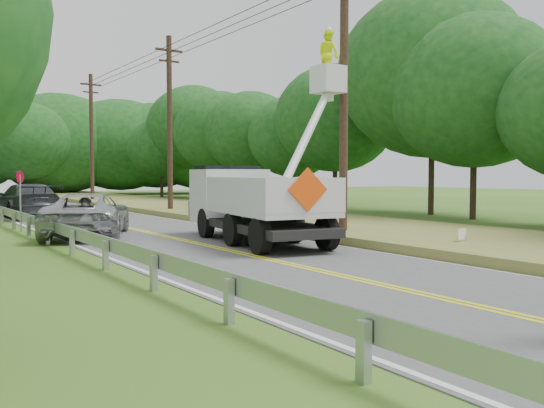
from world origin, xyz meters
TOP-DOWN VIEW (x-y plane):
  - ground at (0.00, 0.00)m, footprint 140.00×140.00m
  - road at (0.00, 14.00)m, footprint 7.20×96.00m
  - guardrail at (-4.02, 14.91)m, footprint 0.18×48.00m
  - utility_poles at (5.00, 17.02)m, footprint 1.60×43.30m
  - tall_grass_verge at (7.10, 14.00)m, footprint 7.00×96.00m
  - treeline_right at (15.92, 23.85)m, footprint 11.82×52.65m
  - bucket_truck at (2.12, 10.53)m, footprint 4.75×7.67m
  - suv_silver at (-2.34, 14.60)m, footprint 4.69×6.23m
  - suv_darkgrey at (-2.36, 25.52)m, footprint 2.61×6.10m
  - stop_sign_permanent at (-4.04, 17.80)m, footprint 0.38×0.38m
  - yard_sign at (5.69, 4.45)m, footprint 0.47×0.12m

SIDE VIEW (x-z plane):
  - ground at x=0.00m, z-range 0.00..0.00m
  - road at x=0.00m, z-range 0.00..0.02m
  - tall_grass_verge at x=7.10m, z-range 0.00..0.30m
  - yard_sign at x=5.69m, z-range 0.15..0.83m
  - guardrail at x=-4.02m, z-range 0.17..0.94m
  - suv_silver at x=-2.34m, z-range 0.02..1.59m
  - suv_darkgrey at x=-2.36m, z-range 0.02..1.77m
  - stop_sign_permanent at x=-4.04m, z-range 0.38..2.80m
  - bucket_truck at x=2.12m, z-range -1.96..5.18m
  - utility_poles at x=5.00m, z-range 0.27..10.27m
  - treeline_right at x=15.92m, z-range 0.03..12.46m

